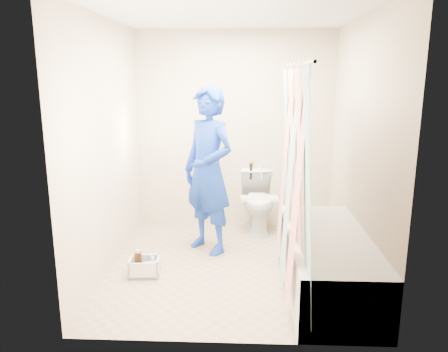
{
  "coord_description": "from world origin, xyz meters",
  "views": [
    {
      "loc": [
        0.1,
        -4.07,
        1.88
      ],
      "look_at": [
        -0.1,
        0.3,
        0.85
      ],
      "focal_mm": 35.0,
      "sensor_mm": 36.0,
      "label": 1
    }
  ],
  "objects_px": {
    "plumber": "(208,171)",
    "cleaning_caddy": "(146,267)",
    "toilet": "(258,201)",
    "bathtub": "(326,260)"
  },
  "relations": [
    {
      "from": "toilet",
      "to": "cleaning_caddy",
      "type": "xyz_separation_m",
      "value": [
        -1.11,
        -1.33,
        -0.28
      ]
    },
    {
      "from": "cleaning_caddy",
      "to": "plumber",
      "type": "bearing_deg",
      "value": 45.37
    },
    {
      "from": "bathtub",
      "to": "toilet",
      "type": "xyz_separation_m",
      "value": [
        -0.56,
        1.51,
        0.1
      ]
    },
    {
      "from": "plumber",
      "to": "toilet",
      "type": "bearing_deg",
      "value": 91.67
    },
    {
      "from": "bathtub",
      "to": "plumber",
      "type": "bearing_deg",
      "value": 143.39
    },
    {
      "from": "cleaning_caddy",
      "to": "bathtub",
      "type": "bearing_deg",
      "value": -10.27
    },
    {
      "from": "plumber",
      "to": "cleaning_caddy",
      "type": "bearing_deg",
      "value": -89.21
    },
    {
      "from": "toilet",
      "to": "cleaning_caddy",
      "type": "relative_size",
      "value": 2.46
    },
    {
      "from": "plumber",
      "to": "cleaning_caddy",
      "type": "distance_m",
      "value": 1.18
    },
    {
      "from": "bathtub",
      "to": "plumber",
      "type": "height_order",
      "value": "plumber"
    }
  ]
}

